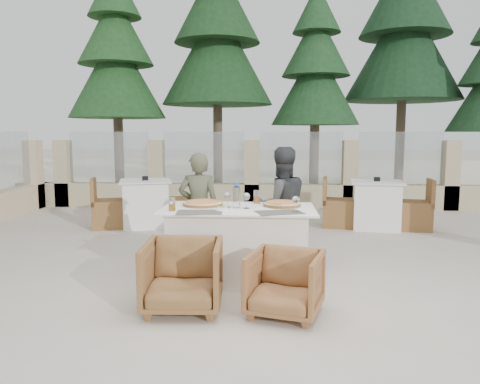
# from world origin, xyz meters

# --- Properties ---
(ground) EXTENTS (80.00, 80.00, 0.00)m
(ground) POSITION_xyz_m (0.00, 0.00, 0.00)
(ground) COLOR beige
(ground) RESTS_ON ground
(sand_patch) EXTENTS (30.00, 16.00, 0.01)m
(sand_patch) POSITION_xyz_m (0.00, 14.00, 0.01)
(sand_patch) COLOR #F6EAC9
(sand_patch) RESTS_ON ground
(perimeter_wall_far) EXTENTS (10.00, 0.34, 1.60)m
(perimeter_wall_far) POSITION_xyz_m (0.00, 4.80, 0.80)
(perimeter_wall_far) COLOR tan
(perimeter_wall_far) RESTS_ON ground
(pine_far_left) EXTENTS (2.42, 2.42, 5.50)m
(pine_far_left) POSITION_xyz_m (-3.50, 7.00, 2.75)
(pine_far_left) COLOR #214E22
(pine_far_left) RESTS_ON ground
(pine_mid_left) EXTENTS (2.86, 2.86, 6.50)m
(pine_mid_left) POSITION_xyz_m (-1.00, 7.50, 3.25)
(pine_mid_left) COLOR #1C421E
(pine_mid_left) RESTS_ON ground
(pine_centre) EXTENTS (2.20, 2.20, 5.00)m
(pine_centre) POSITION_xyz_m (1.50, 7.20, 2.50)
(pine_centre) COLOR #1F4823
(pine_centre) RESTS_ON ground
(pine_mid_right) EXTENTS (2.99, 2.99, 6.80)m
(pine_mid_right) POSITION_xyz_m (3.80, 7.80, 3.40)
(pine_mid_right) COLOR #18391E
(pine_mid_right) RESTS_ON ground
(dining_table) EXTENTS (1.60, 0.90, 0.77)m
(dining_table) POSITION_xyz_m (0.02, -0.00, 0.39)
(dining_table) COLOR white
(dining_table) RESTS_ON ground
(placemat_near_left) EXTENTS (0.47, 0.34, 0.00)m
(placemat_near_left) POSITION_xyz_m (-0.34, -0.30, 0.77)
(placemat_near_left) COLOR #5E5950
(placemat_near_left) RESTS_ON dining_table
(placemat_near_right) EXTENTS (0.52, 0.42, 0.00)m
(placemat_near_right) POSITION_xyz_m (0.45, -0.27, 0.77)
(placemat_near_right) COLOR #5A564D
(placemat_near_right) RESTS_ON dining_table
(pizza_left) EXTENTS (0.56, 0.56, 0.06)m
(pizza_left) POSITION_xyz_m (-0.37, 0.14, 0.80)
(pizza_left) COLOR #DC491E
(pizza_left) RESTS_ON dining_table
(pizza_right) EXTENTS (0.47, 0.47, 0.05)m
(pizza_right) POSITION_xyz_m (0.48, 0.14, 0.80)
(pizza_right) COLOR #D0461C
(pizza_right) RESTS_ON dining_table
(water_bottle) EXTENTS (0.10, 0.10, 0.26)m
(water_bottle) POSITION_xyz_m (0.01, 0.00, 0.90)
(water_bottle) COLOR #BEDAFA
(water_bottle) RESTS_ON dining_table
(wine_glass_centre) EXTENTS (0.09, 0.09, 0.18)m
(wine_glass_centre) POSITION_xyz_m (-0.09, 0.03, 0.86)
(wine_glass_centre) COLOR white
(wine_glass_centre) RESTS_ON dining_table
(wine_glass_near) EXTENTS (0.08, 0.08, 0.18)m
(wine_glass_near) POSITION_xyz_m (0.11, -0.03, 0.86)
(wine_glass_near) COLOR white
(wine_glass_near) RESTS_ON dining_table
(wine_glass_corner) EXTENTS (0.09, 0.09, 0.18)m
(wine_glass_corner) POSITION_xyz_m (0.61, -0.24, 0.86)
(wine_glass_corner) COLOR silver
(wine_glass_corner) RESTS_ON dining_table
(beer_glass_left) EXTENTS (0.09, 0.09, 0.14)m
(beer_glass_left) POSITION_xyz_m (-0.63, -0.23, 0.84)
(beer_glass_left) COLOR gold
(beer_glass_left) RESTS_ON dining_table
(beer_glass_right) EXTENTS (0.08, 0.08, 0.14)m
(beer_glass_right) POSITION_xyz_m (0.21, 0.33, 0.84)
(beer_glass_right) COLOR #C46B1B
(beer_glass_right) RESTS_ON dining_table
(olive_dish) EXTENTS (0.14, 0.14, 0.04)m
(olive_dish) POSITION_xyz_m (-0.13, -0.17, 0.79)
(olive_dish) COLOR white
(olive_dish) RESTS_ON dining_table
(armchair_far_left) EXTENTS (0.73, 0.74, 0.54)m
(armchair_far_left) POSITION_xyz_m (-0.48, 0.79, 0.27)
(armchair_far_left) COLOR brown
(armchair_far_left) RESTS_ON ground
(armchair_far_right) EXTENTS (0.72, 0.74, 0.60)m
(armchair_far_right) POSITION_xyz_m (0.40, 0.63, 0.30)
(armchair_far_right) COLOR olive
(armchair_far_right) RESTS_ON ground
(armchair_near_left) EXTENTS (0.70, 0.72, 0.62)m
(armchair_near_left) POSITION_xyz_m (-0.40, -0.90, 0.31)
(armchair_near_left) COLOR brown
(armchair_near_left) RESTS_ON ground
(armchair_near_right) EXTENTS (0.74, 0.75, 0.55)m
(armchair_near_right) POSITION_xyz_m (0.48, -0.96, 0.28)
(armchair_near_right) COLOR #936035
(armchair_near_right) RESTS_ON ground
(diner_left) EXTENTS (0.49, 0.33, 1.32)m
(diner_left) POSITION_xyz_m (-0.49, 0.63, 0.66)
(diner_left) COLOR #4B503A
(diner_left) RESTS_ON ground
(diner_right) EXTENTS (0.81, 0.71, 1.39)m
(diner_right) POSITION_xyz_m (0.49, 0.58, 0.70)
(diner_right) COLOR #343639
(diner_right) RESTS_ON ground
(bg_table_a) EXTENTS (1.80, 1.22, 0.77)m
(bg_table_a) POSITION_xyz_m (-1.70, 2.76, 0.39)
(bg_table_a) COLOR white
(bg_table_a) RESTS_ON ground
(bg_table_b) EXTENTS (1.74, 1.05, 0.77)m
(bg_table_b) POSITION_xyz_m (2.10, 2.84, 0.39)
(bg_table_b) COLOR white
(bg_table_b) RESTS_ON ground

